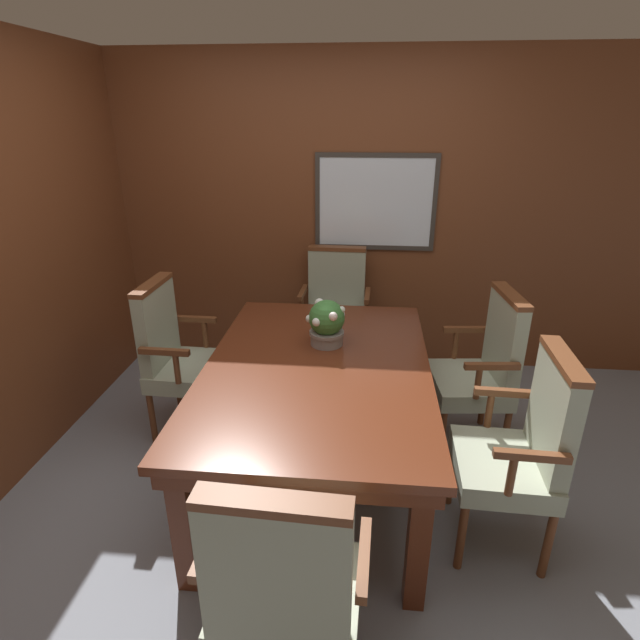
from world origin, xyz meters
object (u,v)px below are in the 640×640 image
at_px(dining_table, 317,379).
at_px(chair_head_near, 284,589).
at_px(chair_right_near, 523,445).
at_px(chair_right_far, 483,366).
at_px(potted_plant, 327,323).
at_px(chair_left_far, 176,352).
at_px(chair_head_far, 335,308).

xyz_separation_m(dining_table, chair_head_near, (0.02, -1.25, -0.08)).
distance_m(chair_right_near, chair_right_far, 0.79).
bearing_deg(potted_plant, dining_table, -96.16).
bearing_deg(potted_plant, chair_left_far, 172.33).
bearing_deg(chair_head_far, chair_left_far, -135.24).
xyz_separation_m(chair_head_far, potted_plant, (0.02, -1.03, 0.30)).
height_order(dining_table, chair_right_far, chair_right_far).
bearing_deg(chair_right_far, dining_table, -73.45).
height_order(chair_head_far, chair_left_far, same).
bearing_deg(chair_right_far, chair_head_far, -138.26).
xyz_separation_m(chair_left_far, potted_plant, (0.99, -0.13, 0.30)).
relative_size(chair_right_far, chair_head_far, 1.00).
bearing_deg(chair_right_near, chair_left_far, -110.07).
height_order(chair_right_far, chair_head_near, same).
relative_size(chair_head_far, potted_plant, 3.80).
relative_size(chair_left_far, potted_plant, 3.80).
bearing_deg(chair_right_near, chair_head_far, -147.64).
bearing_deg(chair_left_far, dining_table, -111.04).
relative_size(chair_head_far, chair_head_near, 1.00).
height_order(chair_right_far, potted_plant, chair_right_far).
bearing_deg(chair_head_near, chair_left_far, -57.05).
bearing_deg(dining_table, chair_left_far, 157.53).
distance_m(chair_head_near, potted_plant, 1.55).
relative_size(chair_right_far, chair_head_near, 1.00).
bearing_deg(chair_right_far, chair_right_near, -4.00).
bearing_deg(chair_right_near, dining_table, -109.56).
distance_m(dining_table, chair_head_far, 1.30).
xyz_separation_m(chair_head_far, chair_left_far, (-0.97, -0.90, 0.00)).
height_order(dining_table, chair_left_far, chair_left_far).
bearing_deg(chair_left_far, chair_head_far, -45.86).
bearing_deg(chair_right_far, potted_plant, -87.51).
relative_size(chair_head_near, chair_left_far, 1.00).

